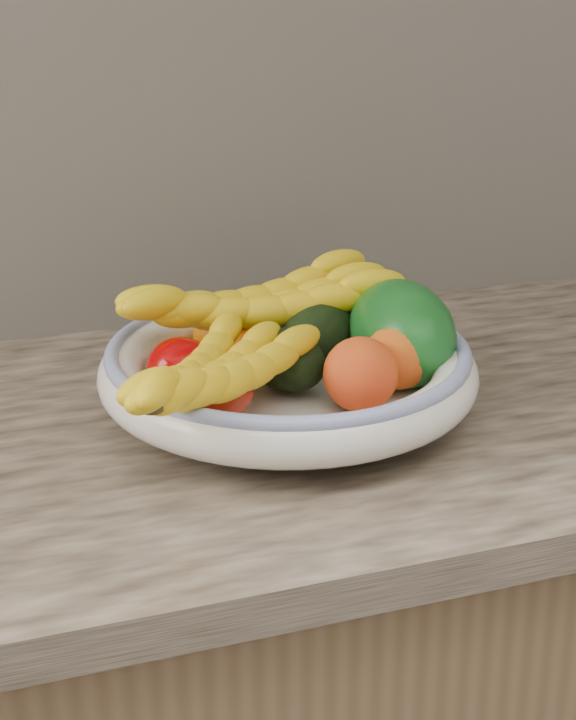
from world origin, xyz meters
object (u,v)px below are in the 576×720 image
(banana_bunch_back, at_px, (258,311))
(banana_bunch_front, at_px, (212,382))
(green_mango, at_px, (401,333))
(fruit_bowl, at_px, (288,370))

(banana_bunch_back, relative_size, banana_bunch_front, 1.14)
(green_mango, height_order, banana_bunch_front, green_mango)
(banana_bunch_back, bearing_deg, banana_bunch_front, -126.33)
(banana_bunch_back, bearing_deg, green_mango, -37.86)
(fruit_bowl, xyz_separation_m, green_mango, (0.12, -0.00, 0.03))
(fruit_bowl, xyz_separation_m, banana_bunch_front, (-0.10, -0.08, 0.03))
(banana_bunch_back, xyz_separation_m, banana_bunch_front, (-0.10, -0.16, -0.01))
(banana_bunch_back, distance_m, banana_bunch_front, 0.19)
(green_mango, relative_size, banana_bunch_front, 0.54)
(green_mango, height_order, banana_bunch_back, green_mango)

